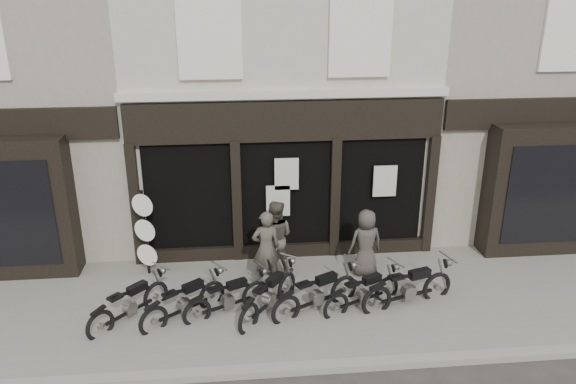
{
  "coord_description": "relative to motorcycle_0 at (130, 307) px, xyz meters",
  "views": [
    {
      "loc": [
        -1.14,
        -9.22,
        6.4
      ],
      "look_at": [
        -0.08,
        1.6,
        2.27
      ],
      "focal_mm": 35.0,
      "sensor_mm": 36.0,
      "label": 1
    }
  ],
  "objects": [
    {
      "name": "ground_plane",
      "position": [
        3.31,
        -0.55,
        -0.37
      ],
      "size": [
        90.0,
        90.0,
        0.0
      ],
      "primitive_type": "plane",
      "color": "#2D2B28",
      "rests_on": "ground"
    },
    {
      "name": "pavement",
      "position": [
        3.31,
        0.35,
        -0.31
      ],
      "size": [
        30.0,
        4.2,
        0.12
      ],
      "primitive_type": "cube",
      "color": "slate",
      "rests_on": "ground_plane"
    },
    {
      "name": "kerb",
      "position": [
        3.31,
        -1.8,
        -0.31
      ],
      "size": [
        30.0,
        0.25,
        0.13
      ],
      "primitive_type": "cube",
      "color": "gray",
      "rests_on": "ground_plane"
    },
    {
      "name": "central_building",
      "position": [
        3.31,
        5.4,
        3.71
      ],
      "size": [
        7.3,
        6.22,
        8.34
      ],
      "color": "#BFB6A3",
      "rests_on": "ground"
    },
    {
      "name": "neighbour_left",
      "position": [
        -3.04,
        5.35,
        3.67
      ],
      "size": [
        5.6,
        6.73,
        8.34
      ],
      "color": "gray",
      "rests_on": "ground"
    },
    {
      "name": "neighbour_right",
      "position": [
        9.66,
        5.35,
        3.67
      ],
      "size": [
        5.6,
        6.73,
        8.34
      ],
      "color": "gray",
      "rests_on": "ground"
    },
    {
      "name": "motorcycle_0",
      "position": [
        0.0,
        0.0,
        0.0
      ],
      "size": [
        1.5,
        1.57,
        0.94
      ],
      "rotation": [
        0.0,
        0.0,
        0.82
      ],
      "color": "black",
      "rests_on": "ground"
    },
    {
      "name": "motorcycle_1",
      "position": [
        1.07,
        -0.04,
        0.01
      ],
      "size": [
        1.69,
        1.41,
        0.95
      ],
      "rotation": [
        0.0,
        0.0,
        0.66
      ],
      "color": "black",
      "rests_on": "ground"
    },
    {
      "name": "motorcycle_2",
      "position": [
        1.92,
        0.06,
        -0.01
      ],
      "size": [
        1.76,
        1.09,
        0.91
      ],
      "rotation": [
        0.0,
        0.0,
        0.47
      ],
      "color": "black",
      "rests_on": "ground"
    },
    {
      "name": "motorcycle_3",
      "position": [
        2.74,
        -0.0,
        0.02
      ],
      "size": [
        1.42,
        1.75,
        0.98
      ],
      "rotation": [
        0.0,
        0.0,
        0.93
      ],
      "color": "black",
      "rests_on": "ground"
    },
    {
      "name": "motorcycle_4",
      "position": [
        3.71,
        -0.03,
        0.03
      ],
      "size": [
        1.92,
        1.21,
        1.0
      ],
      "rotation": [
        0.0,
        0.0,
        0.48
      ],
      "color": "black",
      "rests_on": "ground"
    },
    {
      "name": "motorcycle_5",
      "position": [
        4.67,
        -0.01,
        -0.01
      ],
      "size": [
        1.77,
        1.05,
        0.91
      ],
      "rotation": [
        0.0,
        0.0,
        0.44
      ],
      "color": "black",
      "rests_on": "ground"
    },
    {
      "name": "motorcycle_6",
      "position": [
        5.62,
        -0.01,
        0.04
      ],
      "size": [
        2.08,
        0.92,
        1.02
      ],
      "rotation": [
        0.0,
        0.0,
        0.3
      ],
      "color": "black",
      "rests_on": "ground"
    },
    {
      "name": "man_left",
      "position": [
        2.76,
        1.12,
        0.59
      ],
      "size": [
        0.67,
        0.49,
        1.69
      ],
      "primitive_type": "imported",
      "rotation": [
        0.0,
        0.0,
        3.29
      ],
      "color": "#433F37",
      "rests_on": "pavement"
    },
    {
      "name": "man_centre",
      "position": [
        2.99,
        1.59,
        0.62
      ],
      "size": [
        0.95,
        0.8,
        1.74
      ],
      "primitive_type": "imported",
      "rotation": [
        0.0,
        0.0,
        2.96
      ],
      "color": "#474339",
      "rests_on": "pavement"
    },
    {
      "name": "man_right",
      "position": [
        5.0,
        1.32,
        0.52
      ],
      "size": [
        0.83,
        0.61,
        1.55
      ],
      "primitive_type": "imported",
      "rotation": [
        0.0,
        0.0,
        3.31
      ],
      "color": "#3F3834",
      "rests_on": "pavement"
    },
    {
      "name": "advert_sign_post",
      "position": [
        0.12,
        1.78,
        0.67
      ],
      "size": [
        0.49,
        0.33,
        2.14
      ],
      "rotation": [
        0.0,
        0.0,
        -0.43
      ],
      "color": "black",
      "rests_on": "ground"
    }
  ]
}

